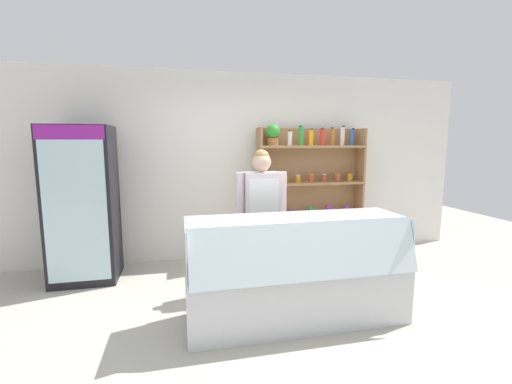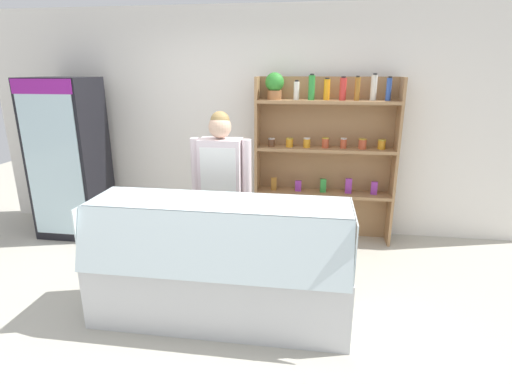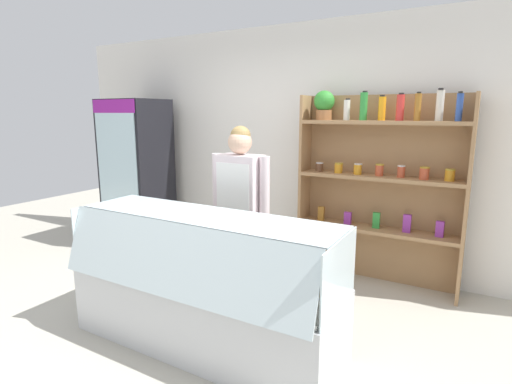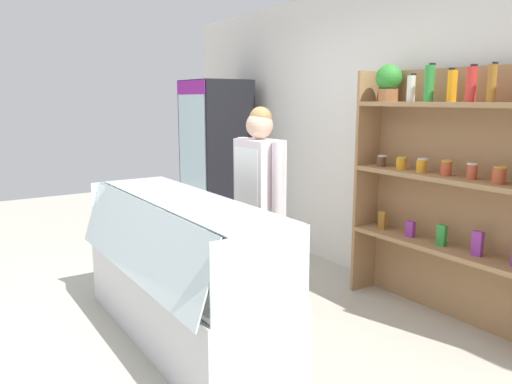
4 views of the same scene
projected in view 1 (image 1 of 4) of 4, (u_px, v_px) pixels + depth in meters
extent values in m
plane|color=#B7B2A3|center=(289.00, 315.00, 3.39)|extent=(12.00, 12.00, 0.00)
cube|color=white|center=(249.00, 166.00, 5.11)|extent=(6.80, 0.10, 2.70)
cube|color=black|center=(83.00, 204.00, 4.17)|extent=(0.75, 0.64, 1.90)
cube|color=silver|center=(75.00, 209.00, 3.86)|extent=(0.67, 0.01, 1.70)
cube|color=#8C1E8C|center=(69.00, 132.00, 3.73)|extent=(0.71, 0.01, 0.16)
cylinder|color=#3356B2|center=(59.00, 262.00, 3.96)|extent=(0.06, 0.06, 0.15)
cylinder|color=#3356B2|center=(73.00, 260.00, 3.99)|extent=(0.07, 0.07, 0.19)
cylinder|color=#2D8C38|center=(88.00, 257.00, 4.02)|extent=(0.07, 0.07, 0.22)
cylinder|color=silver|center=(103.00, 259.00, 4.06)|extent=(0.05, 0.05, 0.15)
cylinder|color=silver|center=(57.00, 217.00, 3.89)|extent=(0.06, 0.06, 0.22)
cylinder|color=#3356B2|center=(78.00, 218.00, 3.94)|extent=(0.06, 0.06, 0.17)
cylinder|color=#9E6623|center=(97.00, 218.00, 3.98)|extent=(0.06, 0.06, 0.14)
cylinder|color=#3356B2|center=(54.00, 176.00, 3.82)|extent=(0.06, 0.06, 0.14)
cylinder|color=red|center=(75.00, 176.00, 3.87)|extent=(0.06, 0.06, 0.15)
cylinder|color=red|center=(94.00, 173.00, 3.91)|extent=(0.06, 0.06, 0.21)
cube|color=#9E754C|center=(307.00, 192.00, 5.20)|extent=(1.60, 0.02, 1.91)
cube|color=#9E754C|center=(259.00, 195.00, 4.89)|extent=(0.03, 0.28, 1.91)
cube|color=#9E754C|center=(359.00, 192.00, 5.23)|extent=(0.03, 0.28, 1.91)
cube|color=#9E754C|center=(310.00, 219.00, 5.12)|extent=(1.54, 0.28, 0.04)
cube|color=#9E754C|center=(311.00, 183.00, 5.04)|extent=(1.54, 0.28, 0.04)
cube|color=#9E754C|center=(312.00, 147.00, 4.97)|extent=(1.54, 0.28, 0.04)
cylinder|color=#996038|center=(273.00, 142.00, 4.83)|extent=(0.16, 0.16, 0.10)
sphere|color=#2F872D|center=(273.00, 132.00, 4.81)|extent=(0.21, 0.21, 0.21)
cylinder|color=silver|center=(290.00, 138.00, 4.85)|extent=(0.06, 0.06, 0.20)
cylinder|color=black|center=(289.00, 131.00, 4.86)|extent=(0.04, 0.04, 0.02)
cylinder|color=#2D8C38|center=(301.00, 136.00, 4.88)|extent=(0.07, 0.07, 0.26)
cylinder|color=black|center=(301.00, 126.00, 4.89)|extent=(0.05, 0.05, 0.02)
cylinder|color=orange|center=(311.00, 138.00, 4.96)|extent=(0.07, 0.07, 0.22)
cylinder|color=black|center=(311.00, 129.00, 4.93)|extent=(0.04, 0.04, 0.02)
cylinder|color=red|center=(323.00, 137.00, 4.96)|extent=(0.07, 0.07, 0.24)
cylinder|color=black|center=(323.00, 128.00, 4.96)|extent=(0.05, 0.05, 0.02)
cylinder|color=#9E6623|center=(333.00, 137.00, 4.99)|extent=(0.06, 0.06, 0.24)
cylinder|color=black|center=(332.00, 128.00, 5.00)|extent=(0.04, 0.04, 0.02)
cylinder|color=silver|center=(342.00, 136.00, 5.08)|extent=(0.07, 0.07, 0.27)
cylinder|color=black|center=(344.00, 126.00, 5.03)|extent=(0.04, 0.04, 0.02)
cylinder|color=#3356B2|center=(352.00, 137.00, 5.11)|extent=(0.06, 0.06, 0.24)
cylinder|color=black|center=(353.00, 129.00, 5.07)|extent=(0.04, 0.04, 0.02)
cylinder|color=brown|center=(271.00, 180.00, 4.89)|extent=(0.08, 0.08, 0.08)
cylinder|color=silver|center=(271.00, 177.00, 4.89)|extent=(0.08, 0.08, 0.01)
cylinder|color=orange|center=(285.00, 180.00, 4.93)|extent=(0.08, 0.08, 0.09)
cylinder|color=gold|center=(285.00, 176.00, 4.94)|extent=(0.08, 0.08, 0.01)
cylinder|color=orange|center=(298.00, 179.00, 4.97)|extent=(0.08, 0.08, 0.10)
cylinder|color=silver|center=(298.00, 175.00, 4.98)|extent=(0.08, 0.08, 0.01)
cylinder|color=#BF4C2D|center=(311.00, 178.00, 5.03)|extent=(0.08, 0.08, 0.10)
cylinder|color=gold|center=(311.00, 174.00, 5.02)|extent=(0.08, 0.08, 0.01)
cylinder|color=#BF4C2D|center=(324.00, 178.00, 5.08)|extent=(0.07, 0.07, 0.10)
cylinder|color=silver|center=(324.00, 174.00, 5.07)|extent=(0.07, 0.07, 0.01)
cylinder|color=#BF4C2D|center=(337.00, 178.00, 5.11)|extent=(0.09, 0.09, 0.10)
cylinder|color=gold|center=(337.00, 174.00, 5.11)|extent=(0.09, 0.09, 0.01)
cylinder|color=orange|center=(350.00, 178.00, 5.18)|extent=(0.08, 0.08, 0.10)
cylinder|color=gold|center=(350.00, 174.00, 5.16)|extent=(0.09, 0.09, 0.01)
cube|color=#9E6623|center=(273.00, 214.00, 4.98)|extent=(0.07, 0.04, 0.15)
cube|color=purple|center=(292.00, 214.00, 5.04)|extent=(0.07, 0.04, 0.13)
cube|color=#2D8C38|center=(310.00, 212.00, 5.10)|extent=(0.07, 0.04, 0.16)
cube|color=purple|center=(329.00, 211.00, 5.17)|extent=(0.07, 0.04, 0.18)
cube|color=purple|center=(346.00, 211.00, 5.23)|extent=(0.07, 0.04, 0.15)
cube|color=silver|center=(296.00, 292.00, 3.28)|extent=(2.07, 0.67, 0.55)
cube|color=white|center=(297.00, 263.00, 3.24)|extent=(2.01, 0.61, 0.03)
cube|color=silver|center=(309.00, 252.00, 2.91)|extent=(2.03, 0.16, 0.47)
cube|color=silver|center=(296.00, 217.00, 3.22)|extent=(2.03, 0.51, 0.01)
cube|color=silver|center=(186.00, 249.00, 2.98)|extent=(0.01, 0.63, 0.45)
cube|color=silver|center=(394.00, 235.00, 3.43)|extent=(0.01, 0.63, 0.45)
cube|color=beige|center=(205.00, 262.00, 3.12)|extent=(0.16, 0.11, 0.05)
cube|color=white|center=(207.00, 270.00, 2.93)|extent=(0.05, 0.03, 0.02)
cube|color=tan|center=(232.00, 260.00, 3.18)|extent=(0.16, 0.11, 0.06)
cube|color=white|center=(235.00, 268.00, 2.98)|extent=(0.05, 0.03, 0.02)
cube|color=tan|center=(257.00, 259.00, 3.23)|extent=(0.17, 0.11, 0.04)
cube|color=white|center=(262.00, 266.00, 3.04)|extent=(0.05, 0.03, 0.02)
cube|color=tan|center=(282.00, 257.00, 3.28)|extent=(0.16, 0.11, 0.05)
cube|color=white|center=(288.00, 264.00, 3.09)|extent=(0.05, 0.03, 0.02)
cube|color=tan|center=(306.00, 254.00, 3.33)|extent=(0.16, 0.12, 0.06)
cube|color=white|center=(314.00, 262.00, 3.14)|extent=(0.05, 0.03, 0.02)
cube|color=beige|center=(329.00, 254.00, 3.39)|extent=(0.17, 0.12, 0.04)
cube|color=white|center=(338.00, 260.00, 3.20)|extent=(0.05, 0.03, 0.02)
cube|color=tan|center=(352.00, 251.00, 3.44)|extent=(0.16, 0.14, 0.06)
cube|color=white|center=(362.00, 258.00, 3.25)|extent=(0.05, 0.03, 0.02)
cube|color=tan|center=(373.00, 250.00, 3.49)|extent=(0.16, 0.10, 0.06)
cube|color=white|center=(385.00, 256.00, 3.30)|extent=(0.05, 0.03, 0.02)
cylinder|color=#C1706B|center=(206.00, 266.00, 2.94)|extent=(0.15, 0.12, 0.12)
cylinder|color=#C1706B|center=(232.00, 262.00, 2.99)|extent=(0.20, 0.17, 0.15)
cylinder|color=#C1706B|center=(256.00, 261.00, 3.04)|extent=(0.21, 0.15, 0.13)
cylinder|color=white|center=(351.00, 250.00, 3.26)|extent=(0.07, 0.07, 0.19)
cylinder|color=white|center=(361.00, 250.00, 3.28)|extent=(0.07, 0.07, 0.18)
cylinder|color=#4C4233|center=(254.00, 258.00, 3.96)|extent=(0.13, 0.13, 0.75)
cylinder|color=#4C4233|center=(269.00, 257.00, 4.00)|extent=(0.13, 0.13, 0.75)
cube|color=silver|center=(262.00, 199.00, 3.88)|extent=(0.40, 0.24, 0.62)
cube|color=white|center=(264.00, 230.00, 3.81)|extent=(0.33, 0.01, 1.16)
cylinder|color=silver|center=(240.00, 197.00, 3.82)|extent=(0.09, 0.09, 0.56)
cylinder|color=silver|center=(282.00, 196.00, 3.93)|extent=(0.09, 0.09, 0.56)
sphere|color=#D8AD8E|center=(262.00, 162.00, 3.82)|extent=(0.21, 0.21, 0.21)
sphere|color=#997A47|center=(261.00, 157.00, 3.82)|extent=(0.18, 0.18, 0.18)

